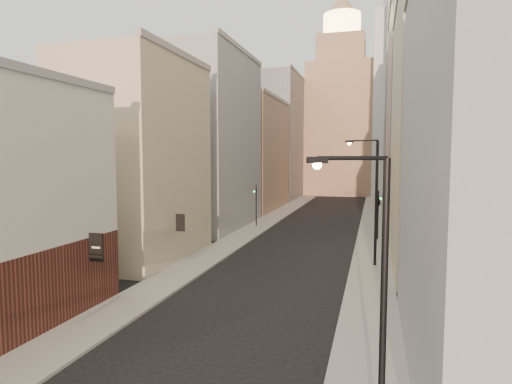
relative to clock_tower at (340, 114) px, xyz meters
name	(u,v)px	position (x,y,z in m)	size (l,w,h in m)	color
sidewalk_left	(280,214)	(-5.50, -37.00, -17.56)	(3.00, 140.00, 0.15)	#98968C
sidewalk_right	(373,217)	(7.50, -37.00, -17.56)	(3.00, 140.00, 0.15)	#98968C
left_bldg_beige	(137,160)	(-11.00, -66.00, -9.63)	(8.00, 12.00, 16.00)	#BBAE8E
left_bldg_grey	(210,142)	(-11.00, -50.00, -7.63)	(8.00, 16.00, 20.00)	gray
left_bldg_tan	(253,155)	(-11.00, -32.00, -9.13)	(8.00, 18.00, 17.00)	#916F57
left_bldg_wingrid	(280,138)	(-11.00, -12.00, -5.63)	(8.00, 20.00, 24.00)	gray
right_bldg_beige	(451,134)	(13.00, -62.00, -7.63)	(8.00, 16.00, 20.00)	#BBAE8E
right_bldg_wingrid	(423,117)	(13.00, -42.00, -4.63)	(8.00, 20.00, 26.00)	gray
highrise	(445,58)	(19.00, -14.00, 8.02)	(21.00, 23.00, 51.20)	gray
clock_tower	(340,114)	(0.00, 0.00, 0.00)	(14.00, 14.00, 44.90)	#916F57
white_tower	(396,100)	(11.00, -14.00, 0.97)	(8.00, 8.00, 41.50)	silver
streetlamp_near	(376,293)	(7.71, -85.57, -12.87)	(2.05, 1.02, 8.33)	black
streetlamp_mid	(373,195)	(7.51, -63.88, -12.17)	(2.48, 0.73, 9.57)	black
traffic_light_left	(256,197)	(-5.79, -48.68, -14.03)	(0.58, 0.51, 5.00)	black
traffic_light_right	(378,201)	(7.98, -53.45, -13.69)	(0.69, 0.69, 5.00)	black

